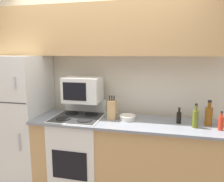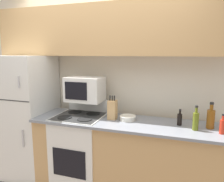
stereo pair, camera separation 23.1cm
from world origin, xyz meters
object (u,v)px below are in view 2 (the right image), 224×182
Objects in this scene: bowl at (128,118)px; bottle_whiskey at (211,118)px; microwave at (85,89)px; bottle_olive_oil at (196,120)px; knife_block at (112,110)px; bottle_hot_sauce at (222,126)px; bottle_soy_sauce at (180,119)px; stove at (80,150)px; refrigerator at (26,116)px.

bowl is 0.69× the size of bottle_whiskey.
bottle_olive_oil is (1.33, -0.18, -0.23)m from microwave.
knife_block reaches higher than bottle_whiskey.
microwave is at bearing 172.27° from bowl.
knife_block is at bearing 174.02° from bottle_hot_sauce.
bottle_soy_sauce is at bearing 160.67° from bottle_hot_sauce.
stove is at bearing -176.20° from bowl.
refrigerator is at bearing 179.53° from bowl.
bottle_olive_oil is (-0.15, -0.11, -0.01)m from bottle_whiskey.
bottle_hot_sauce is at bearing -6.94° from bottle_olive_oil.
stove is at bearing -178.08° from bottle_whiskey.
bowl is 0.75m from bottle_olive_oil.
bottle_hot_sauce is at bearing -7.41° from bowl.
refrigerator is 6.01× the size of bottle_whiskey.
microwave is 1.20m from bottle_soy_sauce.
knife_block is 1.18m from bottle_hot_sauce.
bowl is 0.74× the size of bottle_olive_oil.
microwave reaches higher than bowl.
knife_block is (0.42, 0.04, 0.56)m from stove.
bottle_hot_sauce is (1.57, -0.21, -0.25)m from microwave.
knife_block is 1.48× the size of bowl.
bowl is (0.61, 0.04, 0.48)m from stove.
bottle_soy_sauce is 0.43m from bottle_hot_sauce.
bowl is (1.48, -0.01, 0.13)m from refrigerator.
bottle_soy_sauce reaches higher than bowl.
bottle_hot_sauce is (2.46, -0.14, 0.17)m from refrigerator.
stove is 0.79m from microwave.
refrigerator is at bearing 179.22° from knife_block.
knife_block is at bearing 174.27° from bottle_olive_oil.
bowl is at bearing 1.63° from knife_block.
bottle_hot_sauce is (0.98, -0.13, 0.05)m from bowl.
knife_block is at bearing -178.37° from bowl.
refrigerator is 1.52× the size of stove.
bottle_olive_oil is (0.16, -0.11, 0.03)m from bottle_soy_sauce.
bottle_whiskey is at bearing 0.80° from knife_block.
microwave is at bearing 172.47° from bottle_hot_sauce.
bottle_whiskey is (1.48, -0.07, -0.22)m from microwave.
stove is at bearing 177.54° from bottle_olive_oil.
bottle_olive_oil is at bearing -7.64° from microwave.
bottle_whiskey reaches higher than bowl.
bottle_olive_oil is (0.74, -0.10, 0.07)m from bowl.
bottle_olive_oil is (-0.24, 0.03, 0.02)m from bottle_hot_sauce.
bottle_hot_sauce is 0.25m from bottle_olive_oil.
bottle_soy_sauce is (1.17, -0.07, -0.26)m from microwave.
bottle_soy_sauce is at bearing 1.26° from bowl.
microwave reaches higher than knife_block.
knife_block is (1.29, -0.02, 0.21)m from refrigerator.
bottle_soy_sauce is at bearing 0.02° from refrigerator.
bottle_hot_sauce reaches higher than bowl.
refrigerator reaches higher than knife_block.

